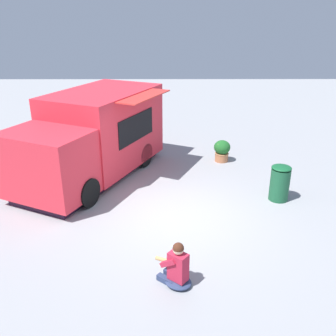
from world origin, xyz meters
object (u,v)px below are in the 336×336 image
at_px(person_customer, 177,269).
at_px(trash_bin, 280,183).
at_px(planter_flowering_far, 222,150).
at_px(food_truck, 93,138).

relative_size(person_customer, trash_bin, 0.92).
bearing_deg(trash_bin, planter_flowering_far, -67.92).
xyz_separation_m(food_truck, person_customer, (-2.32, 4.94, -0.83)).
bearing_deg(food_truck, trash_bin, 162.13).
distance_m(planter_flowering_far, trash_bin, 2.97).
xyz_separation_m(person_customer, planter_flowering_far, (-1.64, -6.06, 0.05)).
xyz_separation_m(planter_flowering_far, trash_bin, (-1.12, 2.75, 0.10)).
height_order(person_customer, trash_bin, trash_bin).
xyz_separation_m(person_customer, trash_bin, (-2.75, -3.31, 0.15)).
relative_size(food_truck, person_customer, 6.26).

